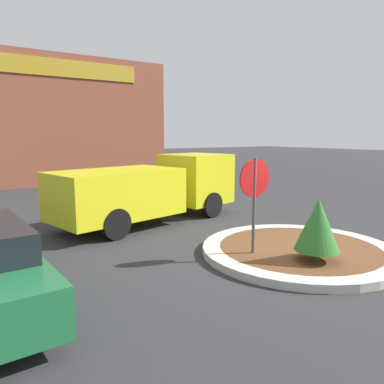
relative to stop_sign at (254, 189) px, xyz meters
name	(u,v)px	position (x,y,z in m)	size (l,w,h in m)	color
ground_plane	(299,254)	(1.18, -0.29, -1.58)	(120.00, 120.00, 0.00)	#2D2D30
traffic_island	(299,250)	(1.18, -0.29, -1.50)	(4.46, 4.46, 0.17)	#BCB7AD
stop_sign	(254,189)	(0.00, 0.00, 0.00)	(0.83, 0.07, 2.26)	#4C4C51
island_shrub	(318,224)	(0.73, -1.10, -0.65)	(0.92, 0.92, 1.31)	brown
utility_truck	(151,188)	(-0.11, 4.54, -0.48)	(6.41, 3.17, 2.07)	gold
storefront_building	(41,122)	(-0.32, 17.89, 1.93)	(13.35, 6.07, 7.02)	brown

